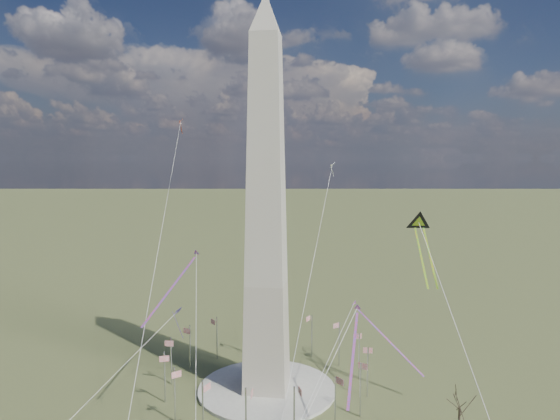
# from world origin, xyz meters

# --- Properties ---
(ground) EXTENTS (2000.00, 2000.00, 0.00)m
(ground) POSITION_xyz_m (0.00, 0.00, 0.00)
(ground) COLOR #495229
(ground) RESTS_ON ground
(plaza) EXTENTS (36.00, 36.00, 0.80)m
(plaza) POSITION_xyz_m (0.00, 0.00, 0.40)
(plaza) COLOR beige
(plaza) RESTS_ON ground
(washington_monument) EXTENTS (15.56, 15.56, 100.00)m
(washington_monument) POSITION_xyz_m (0.00, 0.00, 47.95)
(washington_monument) COLOR #A89A8D
(washington_monument) RESTS_ON plaza
(flagpole_ring) EXTENTS (54.40, 54.40, 13.00)m
(flagpole_ring) POSITION_xyz_m (-0.00, -0.00, 7.27)
(flagpole_ring) COLOR silver
(flagpole_ring) RESTS_ON ground
(tree_near) EXTENTS (7.86, 7.86, 13.76)m
(tree_near) POSITION_xyz_m (44.16, -20.40, 9.81)
(tree_near) COLOR #3F2F26
(tree_near) RESTS_ON ground
(kite_delta_black) EXTENTS (7.43, 19.86, 16.42)m
(kite_delta_black) POSITION_xyz_m (39.01, 9.35, 42.95)
(kite_delta_black) COLOR black
(kite_delta_black) RESTS_ON ground
(kite_diamond_purple) EXTENTS (2.31, 3.11, 9.07)m
(kite_diamond_purple) POSITION_xyz_m (-24.78, 2.33, 18.53)
(kite_diamond_purple) COLOR navy
(kite_diamond_purple) RESTS_ON ground
(kite_streamer_left) EXTENTS (3.41, 23.12, 15.87)m
(kite_streamer_left) POSITION_xyz_m (22.44, -11.42, 19.16)
(kite_streamer_left) COLOR #FF2B28
(kite_streamer_left) RESTS_ON ground
(kite_streamer_mid) EXTENTS (8.03, 19.99, 14.25)m
(kite_streamer_mid) POSITION_xyz_m (-19.73, -10.37, 31.95)
(kite_streamer_mid) COLOR #FF2B28
(kite_streamer_mid) RESTS_ON ground
(kite_streamer_right) EXTENTS (18.55, 14.43, 15.27)m
(kite_streamer_right) POSITION_xyz_m (28.53, 8.16, 15.53)
(kite_streamer_right) COLOR #FF2B28
(kite_streamer_right) RESTS_ON ground
(kite_small_red) EXTENTS (1.51, 1.95, 5.05)m
(kite_small_red) POSITION_xyz_m (-36.25, 40.90, 72.73)
(kite_small_red) COLOR red
(kite_small_red) RESTS_ON ground
(kite_small_white) EXTENTS (1.62, 2.32, 4.83)m
(kite_small_white) POSITION_xyz_m (14.58, 51.71, 57.84)
(kite_small_white) COLOR white
(kite_small_white) RESTS_ON ground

